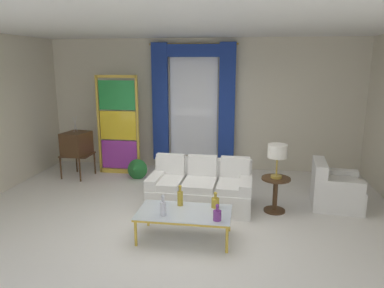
% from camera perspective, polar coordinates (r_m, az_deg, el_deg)
% --- Properties ---
extents(ground_plane, '(16.00, 16.00, 0.00)m').
position_cam_1_polar(ground_plane, '(5.91, -2.14, -11.91)').
color(ground_plane, white).
extents(wall_rear, '(8.00, 0.12, 3.00)m').
position_cam_1_polar(wall_rear, '(8.44, 1.65, 6.24)').
color(wall_rear, beige).
rests_on(wall_rear, ground).
extents(ceiling_slab, '(8.00, 7.60, 0.04)m').
position_cam_1_polar(ceiling_slab, '(6.17, -0.94, 17.93)').
color(ceiling_slab, white).
extents(curtained_window, '(2.00, 0.17, 2.70)m').
position_cam_1_polar(curtained_window, '(8.28, 0.20, 7.79)').
color(curtained_window, white).
rests_on(curtained_window, ground).
extents(couch_white_long, '(1.78, 0.96, 0.86)m').
position_cam_1_polar(couch_white_long, '(6.36, 1.42, -7.08)').
color(couch_white_long, white).
rests_on(couch_white_long, ground).
extents(coffee_table, '(1.33, 0.72, 0.41)m').
position_cam_1_polar(coffee_table, '(5.20, -1.22, -10.96)').
color(coffee_table, silver).
rests_on(coffee_table, ground).
extents(bottle_blue_decanter, '(0.08, 0.08, 0.32)m').
position_cam_1_polar(bottle_blue_decanter, '(5.34, -1.89, -8.42)').
color(bottle_blue_decanter, gold).
rests_on(bottle_blue_decanter, coffee_table).
extents(bottle_crystal_tall, '(0.11, 0.11, 0.24)m').
position_cam_1_polar(bottle_crystal_tall, '(5.30, 3.70, -9.13)').
color(bottle_crystal_tall, gold).
rests_on(bottle_crystal_tall, coffee_table).
extents(bottle_amber_squat, '(0.08, 0.08, 0.30)m').
position_cam_1_polar(bottle_amber_squat, '(5.02, -4.60, -9.97)').
color(bottle_amber_squat, silver).
rests_on(bottle_amber_squat, coffee_table).
extents(bottle_ruby_flask, '(0.11, 0.11, 0.23)m').
position_cam_1_polar(bottle_ruby_flask, '(4.90, 4.02, -11.08)').
color(bottle_ruby_flask, '#753384').
rests_on(bottle_ruby_flask, coffee_table).
extents(vintage_tv, '(0.62, 0.67, 1.35)m').
position_cam_1_polar(vintage_tv, '(8.20, -17.81, -0.05)').
color(vintage_tv, '#472D19').
rests_on(vintage_tv, ground).
extents(armchair_white, '(0.90, 0.89, 0.80)m').
position_cam_1_polar(armchair_white, '(6.79, 21.45, -6.86)').
color(armchair_white, white).
rests_on(armchair_white, ground).
extents(stained_glass_divider, '(0.95, 0.05, 2.20)m').
position_cam_1_polar(stained_glass_divider, '(8.15, -11.61, 2.60)').
color(stained_glass_divider, gold).
rests_on(stained_glass_divider, ground).
extents(peacock_figurine, '(0.44, 0.60, 0.50)m').
position_cam_1_polar(peacock_figurine, '(7.80, -8.88, -4.08)').
color(peacock_figurine, beige).
rests_on(peacock_figurine, ground).
extents(round_side_table, '(0.48, 0.48, 0.59)m').
position_cam_1_polar(round_side_table, '(6.25, 13.05, -7.32)').
color(round_side_table, '#472D19').
rests_on(round_side_table, ground).
extents(table_lamp_brass, '(0.32, 0.32, 0.57)m').
position_cam_1_polar(table_lamp_brass, '(6.05, 13.37, -1.33)').
color(table_lamp_brass, '#B29338').
rests_on(table_lamp_brass, round_side_table).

